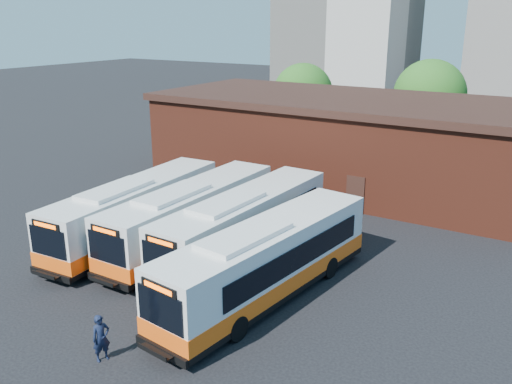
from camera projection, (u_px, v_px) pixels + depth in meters
The scene contains 9 objects.
ground at pixel (176, 289), 24.74m from camera, with size 220.00×220.00×0.00m, color black.
bus_west at pixel (136, 213), 29.91m from camera, with size 3.33×12.79×3.45m.
bus_midwest at pixel (192, 218), 29.11m from camera, with size 2.69×12.74×3.46m.
bus_mideast at pixel (245, 227), 27.80m from camera, with size 3.07×12.86×3.48m.
bus_east at pixel (267, 264), 23.65m from camera, with size 4.11×13.07×3.51m.
transit_worker at pixel (101, 338), 19.38m from camera, with size 0.65×0.43×1.79m, color black.
depot_building at pixel (349, 140), 39.93m from camera, with size 28.60×12.60×6.40m.
tree_west at pixel (303, 93), 54.24m from camera, with size 6.00×6.00×7.65m.
tree_mid at pixel (429, 95), 49.71m from camera, with size 6.56×6.56×8.36m.
Camera 1 is at (14.78, -16.95, 11.80)m, focal length 38.00 mm.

